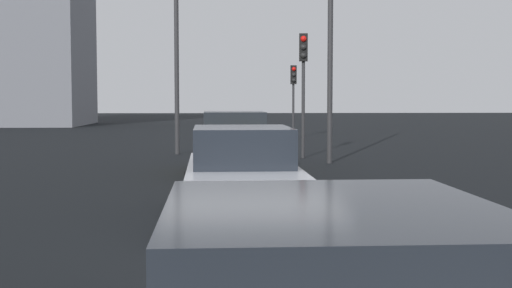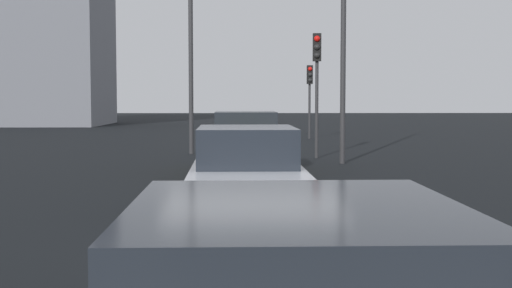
{
  "view_description": "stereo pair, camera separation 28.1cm",
  "coord_description": "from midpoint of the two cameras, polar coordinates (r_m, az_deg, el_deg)",
  "views": [
    {
      "loc": [
        -9.52,
        0.41,
        2.0
      ],
      "look_at": [
        -0.69,
        -0.02,
        1.4
      ],
      "focal_mm": 48.42,
      "sensor_mm": 36.0,
      "label": 1
    },
    {
      "loc": [
        -9.53,
        0.13,
        2.0
      ],
      "look_at": [
        -0.69,
        -0.02,
        1.4
      ],
      "focal_mm": 48.42,
      "sensor_mm": 36.0,
      "label": 2
    }
  ],
  "objects": [
    {
      "name": "street_lamp_far",
      "position": [
        21.2,
        5.79,
        11.4
      ],
      "size": [
        0.56,
        0.36,
        8.25
      ],
      "color": "#2D2D30",
      "rests_on": "ground_plane"
    },
    {
      "name": "building_facade_left",
      "position": [
        53.7,
        -20.02,
        8.52
      ],
      "size": [
        9.44,
        11.14,
        13.17
      ],
      "primitive_type": "cube",
      "color": "slate",
      "rests_on": "ground_plane"
    },
    {
      "name": "street_lamp_kerbside",
      "position": [
        24.62,
        -6.93,
        9.96
      ],
      "size": [
        0.56,
        0.36,
        7.93
      ],
      "color": "#2D2D30",
      "rests_on": "ground_plane"
    },
    {
      "name": "car_yellow_lead",
      "position": [
        18.52,
        -2.25,
        0.06
      ],
      "size": [
        4.23,
        2.09,
        1.63
      ],
      "rotation": [
        0.0,
        0.0,
        0.01
      ],
      "color": "gold",
      "rests_on": "ground_plane"
    },
    {
      "name": "ground_plane",
      "position": [
        9.76,
        -1.12,
        -8.57
      ],
      "size": [
        160.0,
        160.0,
        0.2
      ],
      "primitive_type": "cube",
      "color": "black"
    },
    {
      "name": "traffic_light_near_right",
      "position": [
        22.77,
        3.58,
        6.22
      ],
      "size": [
        0.33,
        0.3,
        4.09
      ],
      "rotation": [
        0.0,
        0.0,
        3.02
      ],
      "color": "#2D2D30",
      "rests_on": "ground_plane"
    },
    {
      "name": "traffic_light_near_left",
      "position": [
        33.5,
        2.88,
        4.82
      ],
      "size": [
        0.32,
        0.28,
        3.55
      ],
      "rotation": [
        0.0,
        0.0,
        3.16
      ],
      "color": "#2D2D30",
      "rests_on": "ground_plane"
    },
    {
      "name": "car_silver_second",
      "position": [
        11.31,
        -1.9,
        -2.55
      ],
      "size": [
        4.64,
        2.05,
        1.53
      ],
      "rotation": [
        0.0,
        0.0,
        0.02
      ],
      "color": "#A8AAB2",
      "rests_on": "ground_plane"
    }
  ]
}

